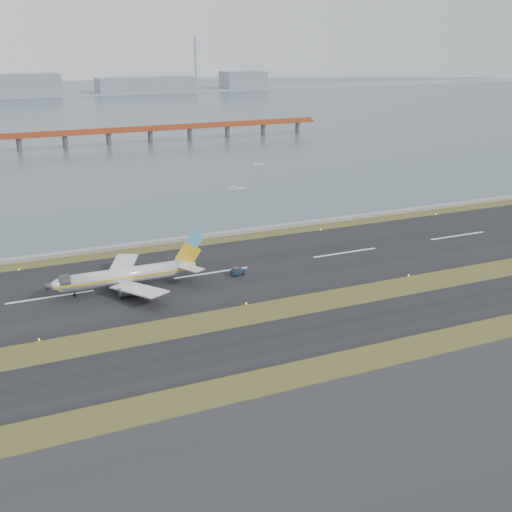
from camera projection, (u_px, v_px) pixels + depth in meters
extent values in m
plane|color=#3B4518|center=(260.00, 317.00, 138.78)|extent=(1000.00, 1000.00, 0.00)
cube|color=#2B2A2D|center=(419.00, 462.00, 91.24)|extent=(1000.00, 50.00, 0.10)
cube|color=black|center=(285.00, 339.00, 128.40)|extent=(1000.00, 18.00, 0.10)
cube|color=black|center=(212.00, 273.00, 164.69)|extent=(1000.00, 45.00, 0.10)
cube|color=gray|center=(176.00, 240.00, 190.47)|extent=(1000.00, 2.50, 1.00)
cube|color=#4B596C|center=(33.00, 111.00, 536.28)|extent=(1400.00, 800.00, 1.30)
cube|color=#A5401C|center=(108.00, 132.00, 360.14)|extent=(260.00, 5.00, 1.60)
cube|color=#A5401C|center=(108.00, 129.00, 359.66)|extent=(260.00, 0.40, 1.40)
cylinder|color=#4C4C51|center=(109.00, 140.00, 361.59)|extent=(2.80, 2.80, 7.00)
cylinder|color=#4C4C51|center=(263.00, 130.00, 398.75)|extent=(2.80, 2.80, 7.00)
cube|color=gray|center=(16.00, 96.00, 674.54)|extent=(1400.00, 80.00, 1.00)
cube|color=gray|center=(25.00, 85.00, 674.87)|extent=(70.00, 35.00, 22.00)
cube|color=gray|center=(146.00, 84.00, 726.15)|extent=(110.00, 35.00, 16.00)
cube|color=gray|center=(243.00, 80.00, 771.96)|extent=(50.00, 35.00, 20.00)
cylinder|color=gray|center=(196.00, 63.00, 742.30)|extent=(1.80, 1.80, 60.00)
cylinder|color=silver|center=(121.00, 276.00, 152.75)|extent=(28.00, 3.80, 3.80)
cone|color=silver|center=(53.00, 286.00, 146.71)|extent=(3.20, 3.80, 3.80)
cone|color=silver|center=(186.00, 266.00, 158.92)|extent=(5.00, 3.80, 3.80)
cube|color=yellow|center=(123.00, 279.00, 151.09)|extent=(31.00, 0.06, 0.45)
cube|color=yellow|center=(119.00, 274.00, 154.41)|extent=(31.00, 0.06, 0.45)
cube|color=silver|center=(139.00, 289.00, 146.48)|extent=(11.31, 15.89, 1.66)
cube|color=silver|center=(122.00, 267.00, 161.17)|extent=(11.31, 15.89, 1.66)
cylinder|color=#36363B|center=(129.00, 292.00, 148.37)|extent=(4.20, 2.10, 2.10)
cylinder|color=#36363B|center=(118.00, 275.00, 158.74)|extent=(4.20, 2.10, 2.10)
cube|color=yellow|center=(188.00, 254.00, 158.30)|extent=(6.80, 0.35, 6.85)
cube|color=#52ABE9|center=(195.00, 239.00, 157.84)|extent=(4.85, 0.37, 4.90)
cube|color=silver|center=(192.00, 268.00, 155.59)|extent=(5.64, 6.80, 0.22)
cube|color=silver|center=(182.00, 259.00, 162.16)|extent=(5.64, 6.80, 0.22)
cylinder|color=black|center=(75.00, 295.00, 149.47)|extent=(0.80, 0.28, 0.80)
cylinder|color=black|center=(131.00, 291.00, 151.86)|extent=(1.00, 0.38, 1.00)
cylinder|color=black|center=(125.00, 283.00, 156.70)|extent=(1.00, 0.38, 1.00)
cube|color=#15253B|center=(237.00, 272.00, 162.93)|extent=(3.50, 2.31, 1.22)
cube|color=#36363B|center=(236.00, 269.00, 162.46)|extent=(1.64, 1.73, 0.71)
cylinder|color=black|center=(235.00, 276.00, 161.89)|extent=(0.75, 0.41, 0.71)
cylinder|color=black|center=(232.00, 274.00, 163.19)|extent=(0.75, 0.41, 0.71)
cylinder|color=black|center=(243.00, 274.00, 163.04)|extent=(0.75, 0.41, 0.71)
cylinder|color=black|center=(239.00, 272.00, 164.34)|extent=(0.75, 0.41, 0.71)
cube|color=#B6B5BA|center=(238.00, 189.00, 255.09)|extent=(7.33, 4.75, 0.90)
cube|color=#B6B5BA|center=(234.00, 187.00, 254.80)|extent=(2.47, 2.26, 0.90)
cube|color=#B6B5BA|center=(258.00, 165.00, 304.75)|extent=(6.57, 2.94, 0.82)
cube|color=#B6B5BA|center=(255.00, 163.00, 304.18)|extent=(2.01, 1.71, 0.82)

